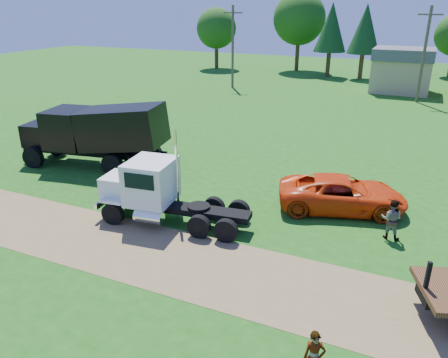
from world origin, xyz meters
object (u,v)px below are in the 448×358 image
at_px(white_semi_tractor, 153,191).
at_px(orange_pickup, 342,194).
at_px(spectator_a, 314,358).
at_px(black_dump_truck, 98,132).

distance_m(white_semi_tractor, orange_pickup, 8.81).
bearing_deg(white_semi_tractor, spectator_a, -41.88).
height_order(black_dump_truck, spectator_a, black_dump_truck).
relative_size(white_semi_tractor, orange_pickup, 1.19).
height_order(orange_pickup, spectator_a, orange_pickup).
height_order(white_semi_tractor, black_dump_truck, white_semi_tractor).
relative_size(white_semi_tractor, spectator_a, 4.58).
xyz_separation_m(white_semi_tractor, spectator_a, (8.75, -6.14, -0.65)).
relative_size(white_semi_tractor, black_dump_truck, 0.77).
xyz_separation_m(white_semi_tractor, black_dump_truck, (-6.81, 4.66, 0.72)).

